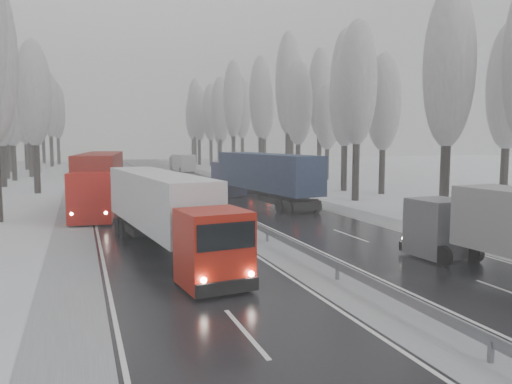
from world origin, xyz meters
TOP-DOWN VIEW (x-y plane):
  - ground at (0.00, 0.00)m, footprint 260.00×260.00m
  - carriageway_right at (5.25, 30.00)m, footprint 7.50×200.00m
  - carriageway_left at (-5.25, 30.00)m, footprint 7.50×200.00m
  - median_slush at (0.00, 30.00)m, footprint 3.00×200.00m
  - shoulder_right at (10.20, 30.00)m, footprint 2.40×200.00m
  - shoulder_left at (-10.20, 30.00)m, footprint 2.40×200.00m
  - median_guardrail at (0.00, 29.99)m, footprint 0.12×200.00m
  - tree_16 at (15.04, 15.67)m, footprint 3.60×3.60m
  - tree_17 at (24.68, 19.67)m, footprint 3.60×3.60m
  - tree_18 at (14.51, 27.03)m, footprint 3.60×3.60m
  - tree_19 at (20.02, 31.03)m, footprint 3.60×3.60m
  - tree_20 at (17.90, 35.17)m, footprint 3.60×3.60m
  - tree_21 at (20.12, 39.17)m, footprint 3.60×3.60m
  - tree_22 at (17.02, 45.60)m, footprint 3.60×3.60m
  - tree_23 at (23.31, 49.60)m, footprint 3.60×3.60m
  - tree_24 at (17.90, 51.02)m, footprint 3.60×3.60m
  - tree_25 at (24.81, 55.02)m, footprint 3.60×3.60m
  - tree_26 at (17.56, 61.27)m, footprint 3.60×3.60m
  - tree_27 at (24.72, 65.27)m, footprint 3.60×3.60m
  - tree_28 at (16.34, 71.95)m, footprint 3.60×3.60m
  - tree_29 at (23.71, 75.95)m, footprint 3.60×3.60m
  - tree_30 at (16.56, 81.70)m, footprint 3.60×3.60m
  - tree_31 at (22.48, 85.70)m, footprint 3.60×3.60m
  - tree_32 at (16.63, 89.21)m, footprint 3.60×3.60m
  - tree_33 at (19.77, 93.21)m, footprint 3.60×3.60m
  - tree_34 at (15.73, 96.32)m, footprint 3.60×3.60m
  - tree_35 at (24.94, 100.32)m, footprint 3.60×3.60m
  - tree_36 at (17.04, 106.16)m, footprint 3.60×3.60m
  - tree_37 at (24.02, 110.16)m, footprint 3.60×3.60m
  - tree_38 at (18.73, 116.73)m, footprint 3.60×3.60m
  - tree_39 at (21.55, 120.73)m, footprint 3.60×3.60m
  - tree_62 at (-13.94, 43.73)m, footprint 3.60×3.60m
  - tree_64 at (-18.26, 52.71)m, footprint 3.60×3.60m
  - tree_66 at (-18.16, 62.35)m, footprint 3.60×3.60m
  - tree_67 at (-19.54, 66.35)m, footprint 3.60×3.60m
  - tree_68 at (-16.58, 69.11)m, footprint 3.60×3.60m
  - tree_70 at (-16.33, 79.19)m, footprint 3.60×3.60m
  - tree_71 at (-21.09, 83.19)m, footprint 3.60×3.60m
  - tree_72 at (-18.93, 88.54)m, footprint 3.60×3.60m
  - tree_73 at (-21.82, 92.54)m, footprint 3.60×3.60m
  - tree_74 at (-15.07, 99.33)m, footprint 3.60×3.60m
  - tree_75 at (-24.20, 103.33)m, footprint 3.60×3.60m
  - tree_76 at (-14.05, 108.72)m, footprint 3.60×3.60m
  - tree_77 at (-19.66, 112.72)m, footprint 3.60×3.60m
  - tree_78 at (-17.56, 115.31)m, footprint 3.60×3.60m
  - tree_79 at (-20.33, 119.31)m, footprint 3.60×3.60m
  - truck_blue_box at (5.24, 27.54)m, footprint 4.99×17.49m
  - truck_cream_box at (8.19, 41.85)m, footprint 3.55×15.75m
  - box_truck_distant at (7.41, 73.89)m, footprint 3.29×8.34m
  - truck_red_white at (-5.80, 11.16)m, footprint 4.23×15.59m
  - truck_red_red at (-8.19, 28.12)m, footprint 5.02×17.92m

SIDE VIEW (x-z plane):
  - ground at x=0.00m, z-range 0.00..0.00m
  - carriageway_right at x=5.25m, z-range 0.00..0.03m
  - carriageway_left at x=-5.25m, z-range 0.00..0.03m
  - median_slush at x=0.00m, z-range 0.00..0.04m
  - shoulder_right at x=10.20m, z-range 0.00..0.04m
  - shoulder_left at x=-10.20m, z-range 0.00..0.04m
  - median_guardrail at x=0.00m, z-range 0.22..0.98m
  - box_truck_distant at x=7.41m, z-range 0.03..3.06m
  - truck_red_white at x=-5.80m, z-range 0.33..4.30m
  - truck_cream_box at x=8.19m, z-range 0.34..4.35m
  - truck_blue_box at x=5.24m, z-range 0.37..4.82m
  - truck_red_red at x=-8.19m, z-range 0.38..4.94m
  - tree_23 at x=23.31m, z-range 1.99..15.54m
  - tree_77 at x=-19.66m, z-range 2.10..16.42m
  - tree_33 at x=19.77m, z-range 2.10..16.42m
  - tree_19 at x=20.02m, z-range 2.13..16.70m
  - tree_72 at x=-18.93m, z-range 2.21..17.31m
  - tree_66 at x=-18.16m, z-range 2.22..17.45m
  - tree_64 at x=-18.26m, z-range 2.25..17.67m
  - tree_17 at x=24.68m, z-range 2.27..17.80m
  - tree_20 at x=17.90m, z-range 2.29..18.00m
  - tree_22 at x=17.02m, z-range 2.31..18.17m
  - tree_62 at x=-13.94m, z-range 2.34..18.38m
  - tree_39 at x=21.55m, z-range 2.36..18.54m
  - tree_37 at x=24.02m, z-range 2.38..18.75m
  - tree_16 at x=15.04m, z-range 2.40..18.93m
  - tree_18 at x=14.51m, z-range 2.41..18.99m
  - tree_68 at x=-16.58m, z-range 2.42..19.07m
  - tree_79 at x=-20.33m, z-range 2.48..19.54m
  - tree_70 at x=-16.33m, z-range 2.48..19.57m
  - tree_67 at x=-19.54m, z-range 2.48..19.58m
  - tree_73 at x=-21.82m, z-range 2.50..19.72m
  - tree_32 at x=16.63m, z-range 2.51..19.85m
  - tree_27 at x=24.72m, z-range 2.55..20.17m
  - tree_34 at x=15.73m, z-range 2.55..20.19m
  - tree_30 at x=16.56m, z-range 2.59..20.45m
  - tree_38 at x=18.73m, z-range 2.60..20.58m
  - tree_29 at x=23.71m, z-range 2.62..20.73m
  - tree_35 at x=24.94m, z-range 2.64..20.89m
  - tree_76 at x=-14.05m, z-range 2.68..21.23m
  - tree_31 at x=22.48m, z-range 2.68..21.26m
  - tree_75 at x=-24.20m, z-range 2.69..21.29m
  - tree_21 at x=20.12m, z-range 2.69..21.31m
  - tree_26 at x=17.56m, z-range 2.71..21.49m
  - tree_25 at x=24.81m, z-range 2.80..22.24m
  - tree_78 at x=-17.56m, z-range 2.81..22.37m
  - tree_71 at x=-21.09m, z-range 2.82..22.43m
  - tree_28 at x=16.34m, z-range 2.82..22.45m
  - tree_74 at x=-15.07m, z-range 2.83..22.52m
  - tree_36 at x=17.04m, z-range 2.91..23.13m
  - tree_24 at x=17.90m, z-range 2.94..23.43m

